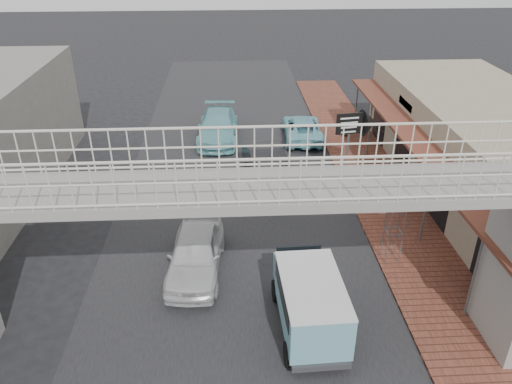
{
  "coord_description": "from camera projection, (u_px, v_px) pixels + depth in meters",
  "views": [
    {
      "loc": [
        -0.15,
        -14.36,
        10.63
      ],
      "look_at": [
        0.76,
        2.07,
        1.8
      ],
      "focal_mm": 35.0,
      "sensor_mm": 36.0,
      "label": 1
    }
  ],
  "objects": [
    {
      "name": "street_clock",
      "position": [
        398.0,
        203.0,
        16.77
      ],
      "size": [
        0.68,
        0.55,
        2.74
      ],
      "rotation": [
        0.0,
        0.0,
        0.04
      ],
      "color": "#59595B",
      "rests_on": "sidewalk"
    },
    {
      "name": "sidewalk",
      "position": [
        393.0,
        215.0,
        20.6
      ],
      "size": [
        3.0,
        40.0,
        0.1
      ],
      "primitive_type": "cube",
      "color": "brown",
      "rests_on": "ground"
    },
    {
      "name": "angkot_far",
      "position": [
        218.0,
        127.0,
        27.66
      ],
      "size": [
        2.33,
        5.26,
        1.5
      ],
      "primitive_type": "imported",
      "rotation": [
        0.0,
        0.0,
        -0.04
      ],
      "color": "#6CB5BC",
      "rests_on": "ground"
    },
    {
      "name": "angkot_curb",
      "position": [
        302.0,
        128.0,
        27.81
      ],
      "size": [
        2.22,
        4.51,
        1.23
      ],
      "primitive_type": "imported",
      "rotation": [
        0.0,
        0.0,
        3.1
      ],
      "color": "#79C4D2",
      "rests_on": "ground"
    },
    {
      "name": "road_strip",
      "position": [
        238.0,
        265.0,
        17.66
      ],
      "size": [
        10.0,
        60.0,
        0.01
      ],
      "primitive_type": "cube",
      "color": "black",
      "rests_on": "ground"
    },
    {
      "name": "ground",
      "position": [
        238.0,
        265.0,
        17.66
      ],
      "size": [
        120.0,
        120.0,
        0.0
      ],
      "primitive_type": "plane",
      "color": "black",
      "rests_on": "ground"
    },
    {
      "name": "motorcycle_far",
      "position": [
        356.0,
        126.0,
        27.99
      ],
      "size": [
        1.92,
        0.94,
        1.11
      ],
      "primitive_type": "imported",
      "rotation": [
        0.0,
        0.0,
        1.81
      ],
      "color": "black",
      "rests_on": "sidewalk"
    },
    {
      "name": "motorcycle_near",
      "position": [
        371.0,
        190.0,
        21.37
      ],
      "size": [
        1.88,
        0.77,
        0.97
      ],
      "primitive_type": "imported",
      "rotation": [
        0.0,
        0.0,
        1.5
      ],
      "color": "black",
      "rests_on": "sidewalk"
    },
    {
      "name": "white_hatchback",
      "position": [
        196.0,
        253.0,
        17.03
      ],
      "size": [
        2.07,
        4.48,
        1.49
      ],
      "primitive_type": "imported",
      "rotation": [
        0.0,
        0.0,
        -0.07
      ],
      "color": "silver",
      "rests_on": "ground"
    },
    {
      "name": "dark_sedan",
      "position": [
        267.0,
        167.0,
        23.03
      ],
      "size": [
        2.25,
        4.86,
        1.54
      ],
      "primitive_type": "imported",
      "rotation": [
        0.0,
        0.0,
        0.13
      ],
      "color": "black",
      "rests_on": "ground"
    },
    {
      "name": "shophouse_row",
      "position": [
        498.0,
        159.0,
        20.77
      ],
      "size": [
        7.2,
        18.0,
        4.0
      ],
      "color": "gray",
      "rests_on": "ground"
    },
    {
      "name": "angkot_van",
      "position": [
        310.0,
        297.0,
        14.3
      ],
      "size": [
        1.91,
        3.93,
        1.9
      ],
      "rotation": [
        0.0,
        0.0,
        0.04
      ],
      "color": "black",
      "rests_on": "ground"
    },
    {
      "name": "footbridge",
      "position": [
        239.0,
        258.0,
        12.64
      ],
      "size": [
        16.4,
        2.4,
        6.34
      ],
      "color": "gray",
      "rests_on": "ground"
    },
    {
      "name": "arrow_sign",
      "position": [
        367.0,
        123.0,
        22.43
      ],
      "size": [
        1.96,
        1.27,
        3.29
      ],
      "rotation": [
        0.0,
        0.0,
        0.15
      ],
      "color": "#59595B",
      "rests_on": "sidewalk"
    }
  ]
}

